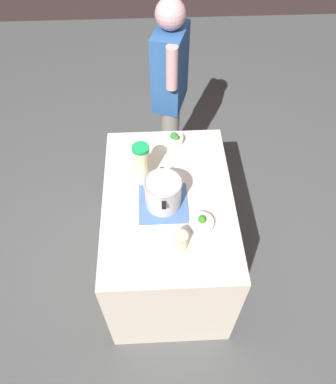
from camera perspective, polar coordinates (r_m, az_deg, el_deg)
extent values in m
plane|color=#4B4F4F|center=(2.94, 0.00, -11.35)|extent=(8.00, 8.00, 0.00)
cube|color=beige|center=(2.55, 0.00, -6.85)|extent=(1.16, 0.78, 0.88)
cube|color=#496CAA|center=(2.16, -0.74, -1.79)|extent=(0.29, 0.29, 0.01)
cylinder|color=#B7B7BC|center=(2.08, -0.77, -0.19)|extent=(0.21, 0.21, 0.19)
torus|color=#99999E|center=(2.01, -0.80, 1.45)|extent=(0.22, 0.22, 0.01)
cube|color=black|center=(1.97, -0.64, -2.04)|extent=(0.04, 0.02, 0.02)
cube|color=black|center=(2.12, -0.91, 3.27)|extent=(0.04, 0.02, 0.02)
cylinder|color=beige|center=(2.20, -4.09, 4.33)|extent=(0.10, 0.10, 0.25)
cylinder|color=#13964A|center=(2.11, -4.29, 6.80)|extent=(0.10, 0.10, 0.02)
ellipsoid|color=yellow|center=(2.18, -4.16, 5.42)|extent=(0.04, 0.04, 0.01)
cylinder|color=beige|center=(1.96, 1.92, -7.71)|extent=(0.08, 0.08, 0.10)
cylinder|color=#B2AD99|center=(1.91, 1.97, -6.87)|extent=(0.08, 0.08, 0.01)
cylinder|color=silver|center=(2.06, 5.23, -4.93)|extent=(0.14, 0.14, 0.04)
ellipsoid|color=#2D6C30|center=(2.05, 5.32, -4.30)|extent=(0.05, 0.05, 0.06)
ellipsoid|color=#317C1A|center=(2.05, 5.35, -4.31)|extent=(0.05, 0.05, 0.05)
cylinder|color=silver|center=(2.49, 1.04, 8.12)|extent=(0.11, 0.11, 0.05)
ellipsoid|color=#2A7033|center=(2.46, 0.90, 8.68)|extent=(0.05, 0.05, 0.06)
ellipsoid|color=#2C701A|center=(2.46, 1.35, 8.35)|extent=(0.04, 0.04, 0.05)
cylinder|color=gray|center=(3.12, 0.37, 6.70)|extent=(0.14, 0.14, 0.83)
cylinder|color=gray|center=(3.26, 0.18, 9.18)|extent=(0.14, 0.14, 0.83)
cube|color=#27518C|center=(2.75, 0.33, 18.64)|extent=(0.38, 0.29, 0.58)
sphere|color=#BA8F92|center=(2.56, 0.38, 25.95)|extent=(0.20, 0.20, 0.20)
cylinder|color=#BA8F92|center=(2.50, 0.61, 18.69)|extent=(0.08, 0.08, 0.30)
cylinder|color=#BA8F92|center=(2.86, 0.11, 23.26)|extent=(0.08, 0.08, 0.30)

